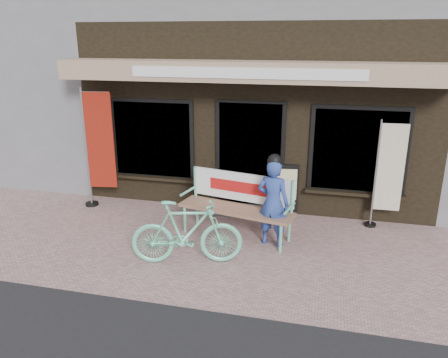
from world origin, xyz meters
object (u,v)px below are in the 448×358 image
(nobori_red, at_px, (98,147))
(menu_stand, at_px, (285,189))
(bicycle, at_px, (187,232))
(nobori_cream, at_px, (388,174))
(bench, at_px, (239,200))
(person, at_px, (273,201))

(nobori_red, bearing_deg, menu_stand, -2.74)
(bicycle, height_order, menu_stand, bicycle)
(nobori_cream, relative_size, menu_stand, 1.96)
(bench, bearing_deg, nobori_cream, 32.70)
(bench, bearing_deg, person, -9.58)
(nobori_red, relative_size, menu_stand, 2.38)
(menu_stand, bearing_deg, bench, -129.93)
(bench, xyz_separation_m, bicycle, (-0.55, -1.19, -0.13))
(person, xyz_separation_m, bicycle, (-1.18, -0.94, -0.26))
(nobori_red, bearing_deg, person, -24.27)
(bicycle, xyz_separation_m, menu_stand, (1.24, 2.33, 0.01))
(nobori_red, bearing_deg, nobori_cream, -7.23)
(bench, distance_m, nobori_red, 3.14)
(person, xyz_separation_m, nobori_red, (-3.63, 0.95, 0.47))
(bicycle, height_order, nobori_red, nobori_red)
(bench, height_order, person, person)
(nobori_cream, distance_m, menu_stand, 1.89)
(bench, distance_m, menu_stand, 1.34)
(person, xyz_separation_m, menu_stand, (0.06, 1.39, -0.25))
(menu_stand, bearing_deg, person, -101.33)
(bench, bearing_deg, bicycle, -102.44)
(person, relative_size, bicycle, 0.92)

